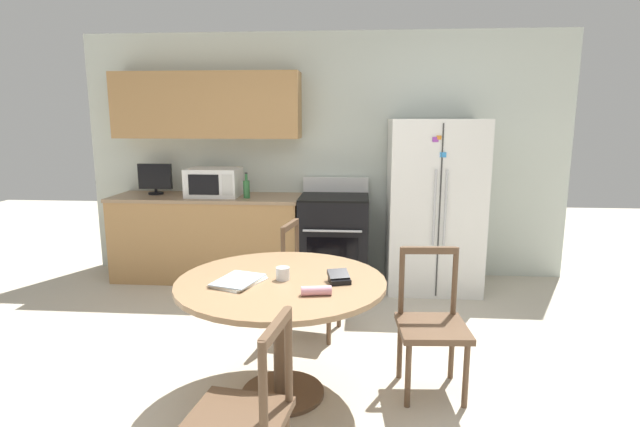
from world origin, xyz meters
TOP-DOWN VIEW (x-y plane):
  - ground_plane at (0.00, 0.00)m, footprint 14.00×14.00m
  - back_wall at (-0.31, 2.59)m, footprint 5.20×0.44m
  - kitchen_counter at (-1.22, 2.29)m, footprint 1.99×0.64m
  - refrigerator at (1.14, 2.20)m, footprint 0.91×0.80m
  - oven_range at (0.14, 2.26)m, footprint 0.70×0.68m
  - microwave at (-1.13, 2.28)m, footprint 0.54×0.40m
  - countertop_tv at (-1.79, 2.36)m, footprint 0.36×0.16m
  - counter_bottle at (-0.76, 2.19)m, footprint 0.07×0.07m
  - dining_table at (-0.06, 0.03)m, footprint 1.27×1.27m
  - dining_chair_near at (-0.09, -0.91)m, footprint 0.48×0.48m
  - dining_chair_right at (0.86, 0.17)m, footprint 0.45×0.45m
  - dining_chair_far at (0.01, 0.97)m, footprint 0.49×0.49m
  - candle_glass at (-0.06, 0.04)m, footprint 0.08×0.08m
  - folded_napkin at (0.17, -0.21)m, footprint 0.17×0.08m
  - wallet at (0.28, 0.01)m, footprint 0.15×0.16m
  - mail_stack at (-0.31, -0.05)m, footprint 0.33×0.37m

SIDE VIEW (x-z plane):
  - ground_plane at x=0.00m, z-range 0.00..0.00m
  - dining_chair_near at x=-0.09m, z-range -0.02..0.89m
  - dining_chair_right at x=0.86m, z-range -0.02..0.89m
  - dining_chair_far at x=0.01m, z-range -0.02..0.89m
  - kitchen_counter at x=-1.22m, z-range 0.00..0.90m
  - oven_range at x=0.14m, z-range -0.07..1.01m
  - dining_table at x=-0.06m, z-range 0.24..1.00m
  - mail_stack at x=-0.31m, z-range 0.76..0.78m
  - folded_napkin at x=0.17m, z-range 0.76..0.81m
  - wallet at x=0.28m, z-range 0.75..0.82m
  - candle_glass at x=-0.06m, z-range 0.75..0.83m
  - refrigerator at x=1.14m, z-range 0.00..1.70m
  - counter_bottle at x=-0.76m, z-range 0.87..1.13m
  - microwave at x=-1.13m, z-range 0.90..1.19m
  - countertop_tv at x=-1.79m, z-range 0.91..1.24m
  - back_wall at x=-0.31m, z-range 0.14..2.74m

